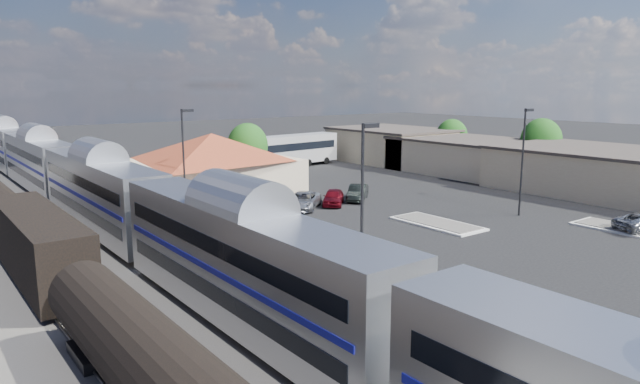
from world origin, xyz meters
TOP-DOWN VIEW (x-y plane):
  - ground at (0.00, 0.00)m, footprint 280.00×280.00m
  - railbed at (-21.00, 8.00)m, footprint 16.00×100.00m
  - platform at (-12.00, 6.00)m, footprint 5.50×92.00m
  - passenger_train at (-18.00, 15.10)m, footprint 3.00×104.00m
  - freight_cars at (-24.00, 6.31)m, footprint 2.80×46.00m
  - station_depot at (-4.56, 24.00)m, footprint 18.35×12.24m
  - buildings_east at (28.00, 14.28)m, footprint 14.40×51.40m
  - traffic_island_south at (4.00, 2.00)m, footprint 3.30×7.50m
  - traffic_island_north at (14.00, -8.00)m, footprint 3.30×7.50m
  - lamp_plat_s at (-10.90, -6.00)m, footprint 1.08×0.25m
  - lamp_plat_n at (-10.90, 16.00)m, footprint 1.08×0.25m
  - lamp_lot at (12.10, 0.00)m, footprint 1.08×0.25m
  - tree_east_b at (34.00, 12.00)m, footprint 4.94×4.94m
  - tree_east_c at (34.00, 26.00)m, footprint 4.41×4.41m
  - tree_depot at (3.00, 30.00)m, footprint 4.71×4.71m
  - pickup_truck at (-8.50, -12.06)m, footprint 5.08×2.00m
  - coach_bus at (13.70, 36.00)m, footprint 13.56×4.35m
  - person_a at (-12.43, -10.13)m, footprint 0.64×0.77m
  - person_b at (-13.28, 10.98)m, footprint 1.02×1.14m
  - parked_car_a at (-8.50, 12.87)m, footprint 3.76×3.84m
  - parked_car_b at (-7.51, 13.17)m, footprint 4.07×3.68m
  - parked_car_c at (-4.31, 12.87)m, footprint 4.69×4.69m
  - parked_car_d at (-1.11, 13.17)m, footprint 5.66×5.47m
  - parked_car_e at (2.09, 12.87)m, footprint 4.25×4.33m
  - parked_car_f at (5.29, 13.17)m, footprint 4.45×4.18m

SIDE VIEW (x-z plane):
  - ground at x=0.00m, z-range 0.00..0.00m
  - railbed at x=-21.00m, z-range 0.00..0.12m
  - platform at x=-12.00m, z-range 0.00..0.18m
  - traffic_island_south at x=4.00m, z-range 0.00..0.21m
  - traffic_island_north at x=14.00m, z-range 0.00..0.21m
  - parked_car_a at x=-8.50m, z-range 0.00..1.30m
  - parked_car_b at x=-7.51m, z-range 0.00..1.35m
  - parked_car_c at x=-4.31m, z-range 0.00..1.37m
  - parked_car_e at x=2.09m, z-range 0.00..1.48m
  - parked_car_f at x=5.29m, z-range 0.00..1.49m
  - parked_car_d at x=-1.11m, z-range 0.00..1.50m
  - pickup_truck at x=-8.50m, z-range -0.04..1.70m
  - person_a at x=-12.43m, z-range 0.18..2.00m
  - person_b at x=-13.28m, z-range 0.18..2.11m
  - freight_cars at x=-24.00m, z-range -0.07..3.93m
  - buildings_east at x=28.00m, z-range -0.13..4.67m
  - coach_bus at x=13.70m, z-range 0.33..4.60m
  - passenger_train at x=-18.00m, z-range 0.09..5.64m
  - station_depot at x=-4.56m, z-range 0.03..6.23m
  - tree_east_c at x=34.00m, z-range 0.66..6.87m
  - tree_depot at x=3.00m, z-range 0.71..7.34m
  - tree_east_b at x=34.00m, z-range 0.74..7.70m
  - lamp_plat_s at x=-10.90m, z-range 0.84..9.84m
  - lamp_plat_n at x=-10.90m, z-range 0.84..9.84m
  - lamp_lot at x=12.10m, z-range 0.84..9.84m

